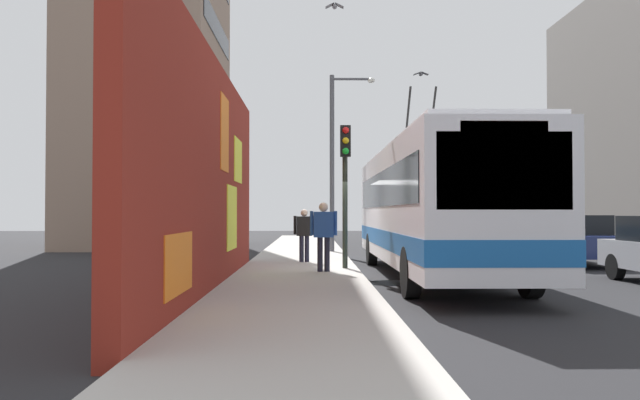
{
  "coord_description": "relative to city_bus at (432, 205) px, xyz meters",
  "views": [
    {
      "loc": [
        -17.31,
        1.28,
        1.65
      ],
      "look_at": [
        2.62,
        0.99,
        2.07
      ],
      "focal_mm": 34.81,
      "sensor_mm": 36.0,
      "label": 1
    }
  ],
  "objects": [
    {
      "name": "pedestrian_at_curb",
      "position": [
        0.14,
        2.76,
        -0.66
      ],
      "size": [
        0.24,
        0.7,
        1.77
      ],
      "color": "#1E1E2D",
      "rests_on": "sidewalk_slab"
    },
    {
      "name": "traffic_light",
      "position": [
        1.0,
        2.15,
        0.92
      ],
      "size": [
        0.49,
        0.28,
        3.89
      ],
      "color": "#2D382D",
      "rests_on": "sidewalk_slab"
    },
    {
      "name": "curbside_puddle",
      "position": [
        -1.18,
        1.2,
        -1.86
      ],
      "size": [
        1.21,
        1.21,
        0.0
      ],
      "primitive_type": "cylinder",
      "color": "black",
      "rests_on": "ground_plane"
    },
    {
      "name": "flying_pigeons",
      "position": [
        4.86,
        0.68,
        5.46
      ],
      "size": [
        4.89,
        3.94,
        1.15
      ],
      "color": "#47474C"
    },
    {
      "name": "pedestrian_midblock",
      "position": [
        3.25,
        3.28,
        -0.77
      ],
      "size": [
        0.22,
        0.65,
        1.61
      ],
      "color": "#1E1E2D",
      "rests_on": "sidewalk_slab"
    },
    {
      "name": "parked_car_navy",
      "position": [
        4.08,
        -5.2,
        -1.02
      ],
      "size": [
        4.58,
        1.94,
        1.58
      ],
      "color": "navy",
      "rests_on": "ground_plane"
    },
    {
      "name": "street_lamp",
      "position": [
        8.53,
        2.06,
        2.25
      ],
      "size": [
        0.44,
        1.78,
        6.93
      ],
      "color": "#4C4C51",
      "rests_on": "sidewalk_slab"
    },
    {
      "name": "graffiti_wall",
      "position": [
        -2.93,
        5.15,
        0.55
      ],
      "size": [
        12.98,
        0.32,
        4.81
      ],
      "color": "maroon",
      "rests_on": "ground_plane"
    },
    {
      "name": "sidewalk_slab",
      "position": [
        1.57,
        3.4,
        -1.78
      ],
      "size": [
        48.0,
        3.2,
        0.15
      ],
      "primitive_type": "cube",
      "color": "#ADA8A0",
      "rests_on": "ground_plane"
    },
    {
      "name": "building_far_left",
      "position": [
        15.14,
        11.0,
        8.82
      ],
      "size": [
        9.48,
        6.51,
        21.36
      ],
      "color": "gray",
      "rests_on": "ground_plane"
    },
    {
      "name": "city_bus",
      "position": [
        0.0,
        0.0,
        0.0
      ],
      "size": [
        11.94,
        2.6,
        5.13
      ],
      "color": "silver",
      "rests_on": "ground_plane"
    },
    {
      "name": "ground_plane",
      "position": [
        1.57,
        1.8,
        -1.86
      ],
      "size": [
        80.0,
        80.0,
        0.0
      ],
      "primitive_type": "plane",
      "color": "#232326"
    }
  ]
}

